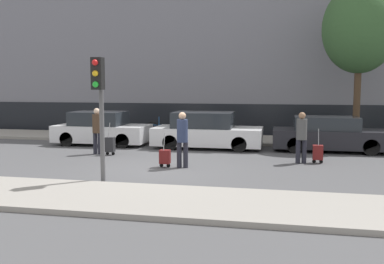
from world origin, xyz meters
name	(u,v)px	position (x,y,z in m)	size (l,w,h in m)	color
ground_plane	(160,169)	(0.00, 0.00, 0.00)	(80.00, 80.00, 0.00)	#4C4C4F
sidewalk_near	(113,198)	(0.00, -3.75, 0.06)	(28.00, 2.50, 0.12)	gray
sidewalk_far	(202,139)	(0.00, 7.00, 0.06)	(28.00, 3.00, 0.12)	gray
building_facade	(214,16)	(0.00, 10.43, 6.21)	(28.00, 2.52, 12.46)	slate
parked_car_0	(102,129)	(-3.95, 4.66, 0.66)	(3.98, 1.87, 1.42)	silver
parked_car_1	(207,131)	(0.65, 4.57, 0.68)	(4.37, 1.92, 1.46)	silver
parked_car_2	(329,135)	(5.45, 4.68, 0.63)	(4.34, 1.71, 1.34)	black
pedestrian_left	(97,128)	(-3.04, 2.19, 0.97)	(0.35, 0.34, 1.71)	#23232D
trolley_left	(110,145)	(-2.50, 2.09, 0.38)	(0.34, 0.29, 1.19)	#262628
pedestrian_center	(182,136)	(0.64, 0.28, 0.98)	(0.35, 0.34, 1.73)	#23232D
trolley_center	(165,157)	(0.09, 0.22, 0.33)	(0.34, 0.29, 1.09)	maroon
pedestrian_right	(302,134)	(4.28, 1.80, 0.95)	(0.35, 0.34, 1.68)	#23232D
trolley_right	(318,152)	(4.81, 1.92, 0.36)	(0.34, 0.29, 1.14)	maroon
traffic_light	(99,94)	(-0.89, -2.37, 2.32)	(0.28, 0.47, 3.24)	#515154
parked_bicycle	(163,129)	(-1.81, 6.80, 0.49)	(1.77, 0.06, 0.96)	black
bare_tree_near_crossing	(360,29)	(6.71, 6.55, 4.86)	(3.04, 3.04, 6.63)	#4C3826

